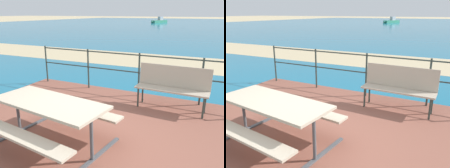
# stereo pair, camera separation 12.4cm
# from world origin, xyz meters

# --- Properties ---
(ground_plane) EXTENTS (240.00, 240.00, 0.00)m
(ground_plane) POSITION_xyz_m (0.00, 0.00, 0.00)
(ground_plane) COLOR tan
(patio_paving) EXTENTS (6.40, 5.20, 0.06)m
(patio_paving) POSITION_xyz_m (0.00, 0.00, 0.03)
(patio_paving) COLOR brown
(patio_paving) RESTS_ON ground
(sea_water) EXTENTS (90.00, 90.00, 0.01)m
(sea_water) POSITION_xyz_m (0.00, 40.00, 0.01)
(sea_water) COLOR #196B8E
(sea_water) RESTS_ON ground
(beach_strip) EXTENTS (54.07, 4.86, 0.01)m
(beach_strip) POSITION_xyz_m (0.00, 7.22, 0.01)
(beach_strip) COLOR tan
(beach_strip) RESTS_ON ground
(picnic_table) EXTENTS (2.00, 1.61, 0.74)m
(picnic_table) POSITION_xyz_m (-0.47, -0.41, 0.64)
(picnic_table) COLOR #BCAD93
(picnic_table) RESTS_ON patio_paving
(park_bench) EXTENTS (1.55, 0.45, 0.94)m
(park_bench) POSITION_xyz_m (0.93, 1.91, 0.62)
(park_bench) COLOR tan
(park_bench) RESTS_ON patio_paving
(railing_fence) EXTENTS (5.94, 0.04, 1.09)m
(railing_fence) POSITION_xyz_m (0.00, 2.39, 0.75)
(railing_fence) COLOR #2D3833
(railing_fence) RESTS_ON patio_paving
(boat_near) EXTENTS (2.39, 5.11, 1.25)m
(boat_near) POSITION_xyz_m (-11.07, 46.91, 0.38)
(boat_near) COLOR #338466
(boat_near) RESTS_ON sea_water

